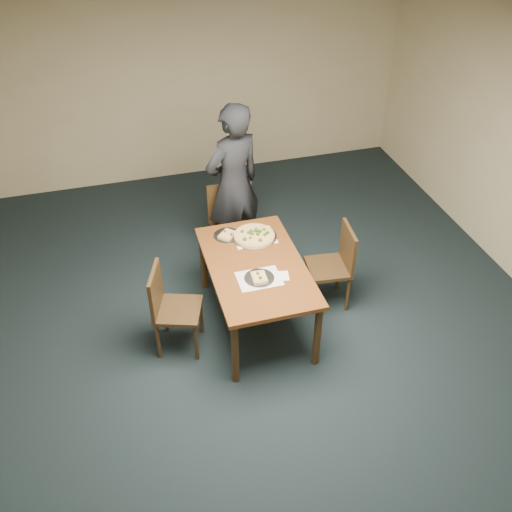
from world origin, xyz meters
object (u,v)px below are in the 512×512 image
object	(u,v)px
chair_right	(336,262)
slice_plate_near	(259,278)
chair_left	(169,305)
dining_table	(256,272)
diner	(233,185)
chair_far	(228,219)
pizza_pan	(254,235)
slice_plate_far	(227,235)

from	to	relation	value
chair_right	slice_plate_near	bearing A→B (deg)	-64.91
chair_left	chair_right	size ratio (longest dim) A/B	1.00
dining_table	chair_right	world-z (taller)	chair_right
diner	slice_plate_near	distance (m)	1.41
chair_far	pizza_pan	size ratio (longest dim) A/B	1.99
chair_left	slice_plate_far	bearing A→B (deg)	-30.64
chair_far	pizza_pan	xyz separation A→B (m)	(0.10, -0.75, 0.26)
dining_table	chair_left	world-z (taller)	chair_left
chair_far	slice_plate_near	distance (m)	1.41
chair_left	chair_right	bearing A→B (deg)	-65.33
chair_left	diner	bearing A→B (deg)	-18.02
pizza_pan	chair_right	bearing A→B (deg)	-23.03
dining_table	pizza_pan	size ratio (longest dim) A/B	3.28
diner	slice_plate_near	size ratio (longest dim) A/B	6.72
chair_left	pizza_pan	world-z (taller)	chair_left
slice_plate_near	slice_plate_far	xyz separation A→B (m)	(-0.12, 0.74, -0.00)
chair_right	pizza_pan	distance (m)	0.88
chair_left	slice_plate_far	xyz separation A→B (m)	(0.71, 0.61, 0.25)
chair_far	pizza_pan	distance (m)	0.80
chair_right	diner	world-z (taller)	diner
chair_left	pizza_pan	bearing A→B (deg)	-43.48
chair_left	diner	distance (m)	1.64
dining_table	pizza_pan	bearing A→B (deg)	76.25
chair_left	diner	xyz separation A→B (m)	(0.95, 1.27, 0.43)
pizza_pan	chair_far	bearing A→B (deg)	97.46
chair_left	slice_plate_near	distance (m)	0.88
diner	slice_plate_near	xyz separation A→B (m)	(-0.11, -1.40, -0.18)
dining_table	chair_right	xyz separation A→B (m)	(0.88, 0.10, -0.14)
chair_far	chair_right	xyz separation A→B (m)	(0.87, -1.08, 0.00)
diner	chair_left	bearing A→B (deg)	32.17
pizza_pan	slice_plate_far	distance (m)	0.28
chair_far	chair_left	distance (m)	1.53
chair_right	slice_plate_near	world-z (taller)	chair_right
chair_left	dining_table	bearing A→B (deg)	-65.89
dining_table	diner	bearing A→B (deg)	86.16
chair_left	diner	size ratio (longest dim) A/B	0.48
pizza_pan	slice_plate_near	size ratio (longest dim) A/B	1.63
chair_far	chair_left	xyz separation A→B (m)	(-0.87, -1.26, 0.00)
chair_far	slice_plate_near	xyz separation A→B (m)	(-0.04, -1.39, 0.25)
chair_right	slice_plate_far	size ratio (longest dim) A/B	3.25
pizza_pan	slice_plate_far	xyz separation A→B (m)	(-0.26, 0.10, -0.01)
chair_far	diner	bearing A→B (deg)	4.83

